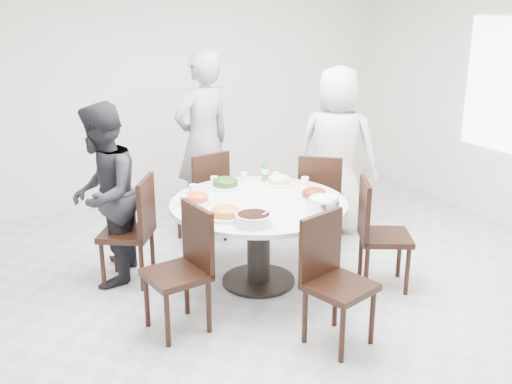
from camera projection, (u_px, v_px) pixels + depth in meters
name	position (u px, v px, depth m)	size (l,w,h in m)	color
floor	(282.00, 297.00, 5.00)	(6.00, 6.00, 0.01)	#BABBBF
wall_back	(161.00, 84.00, 7.12)	(6.00, 0.01, 2.80)	white
dining_table	(259.00, 243.00, 5.16)	(1.50, 1.50, 0.75)	silver
chair_ne	(321.00, 198.00, 5.98)	(0.42, 0.42, 0.95)	black
chair_n	(201.00, 196.00, 6.06)	(0.42, 0.42, 0.95)	black
chair_nw	(126.00, 231.00, 5.15)	(0.42, 0.42, 0.95)	black
chair_sw	(176.00, 272.00, 4.38)	(0.42, 0.42, 0.95)	black
chair_s	(340.00, 284.00, 4.20)	(0.42, 0.42, 0.95)	black
chair_se	(385.00, 234.00, 5.07)	(0.42, 0.42, 0.95)	black
diner_right	(336.00, 150.00, 6.22)	(0.85, 0.56, 1.75)	silver
diner_middle	(203.00, 142.00, 6.27)	(0.69, 0.45, 1.89)	black
diner_left	(103.00, 195.00, 5.08)	(0.77, 0.60, 1.58)	black
dish_greens	(225.00, 184.00, 5.39)	(0.29, 0.29, 0.08)	white
dish_pale	(279.00, 181.00, 5.47)	(0.26, 0.26, 0.07)	white
dish_orange	(197.00, 199.00, 4.99)	(0.25, 0.25, 0.07)	white
dish_redbrown	(314.00, 195.00, 5.09)	(0.26, 0.26, 0.07)	white
dish_tofu	(225.00, 213.00, 4.65)	(0.29, 0.29, 0.08)	white
rice_bowl	(323.00, 206.00, 4.76)	(0.26, 0.26, 0.11)	silver
soup_bowl	(253.00, 219.00, 4.52)	(0.28, 0.28, 0.09)	white
beverage_bottle	(265.00, 169.00, 5.57)	(0.07, 0.07, 0.23)	#307A40
tea_cups	(226.00, 178.00, 5.55)	(0.07, 0.07, 0.08)	white
chopsticks	(222.00, 180.00, 5.62)	(0.24, 0.04, 0.01)	tan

